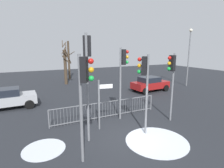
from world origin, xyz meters
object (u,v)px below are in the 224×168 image
(traffic_light_mid_right, at_px, (144,77))
(direction_sign_post, at_px, (100,102))
(bare_tree_left, at_px, (66,66))
(car_red_mid, at_px, (150,84))
(bare_tree_right, at_px, (68,59))
(car_silver_far, at_px, (7,98))
(traffic_light_rear_right, at_px, (84,85))
(street_lamp, at_px, (189,51))
(traffic_light_foreground_right, at_px, (123,68))
(traffic_light_foreground_left, at_px, (87,64))
(traffic_light_mid_left, at_px, (172,72))

(traffic_light_mid_right, distance_m, direction_sign_post, 2.67)
(traffic_light_mid_right, relative_size, bare_tree_left, 0.96)
(car_red_mid, distance_m, bare_tree_right, 12.33)
(traffic_light_mid_right, xyz_separation_m, car_red_mid, (6.03, 7.21, -2.19))
(bare_tree_right, bearing_deg, car_silver_far, -123.04)
(direction_sign_post, distance_m, bare_tree_left, 13.13)
(traffic_light_rear_right, height_order, street_lamp, street_lamp)
(traffic_light_foreground_right, bearing_deg, traffic_light_foreground_left, -55.25)
(traffic_light_mid_right, bearing_deg, traffic_light_rear_right, 155.25)
(traffic_light_mid_right, bearing_deg, traffic_light_foreground_right, 48.47)
(traffic_light_mid_left, bearing_deg, car_silver_far, 45.64)
(traffic_light_rear_right, bearing_deg, traffic_light_foreground_left, -167.63)
(traffic_light_rear_right, distance_m, street_lamp, 17.08)
(traffic_light_mid_left, relative_size, bare_tree_right, 0.75)
(traffic_light_mid_right, bearing_deg, bare_tree_left, 51.69)
(traffic_light_mid_left, height_order, traffic_light_rear_right, traffic_light_rear_right)
(direction_sign_post, bearing_deg, bare_tree_right, 92.50)
(direction_sign_post, height_order, bare_tree_right, bare_tree_right)
(traffic_light_foreground_left, relative_size, traffic_light_rear_right, 1.20)
(traffic_light_mid_left, bearing_deg, bare_tree_left, 6.33)
(bare_tree_left, bearing_deg, street_lamp, -29.64)
(traffic_light_rear_right, xyz_separation_m, car_silver_far, (-3.23, 8.47, -2.26))
(traffic_light_mid_right, xyz_separation_m, street_lamp, (11.46, 7.42, 0.99))
(traffic_light_rear_right, relative_size, direction_sign_post, 1.53)
(traffic_light_foreground_right, height_order, direction_sign_post, traffic_light_foreground_right)
(traffic_light_mid_left, relative_size, traffic_light_foreground_left, 0.81)
(traffic_light_foreground_right, height_order, bare_tree_right, bare_tree_right)
(traffic_light_rear_right, distance_m, bare_tree_left, 15.70)
(street_lamp, bearing_deg, car_red_mid, -177.80)
(traffic_light_foreground_left, bearing_deg, bare_tree_left, 112.63)
(traffic_light_rear_right, xyz_separation_m, bare_tree_left, (2.44, 15.49, -0.83))
(car_silver_far, height_order, bare_tree_right, bare_tree_right)
(traffic_light_mid_left, distance_m, bare_tree_right, 17.40)
(traffic_light_foreground_left, bearing_deg, bare_tree_right, 110.48)
(traffic_light_mid_left, bearing_deg, traffic_light_foreground_right, 49.96)
(traffic_light_foreground_right, bearing_deg, car_silver_far, -124.28)
(traffic_light_foreground_right, bearing_deg, direction_sign_post, -62.19)
(traffic_light_mid_right, height_order, bare_tree_right, bare_tree_right)
(traffic_light_rear_right, bearing_deg, direction_sign_post, -178.40)
(traffic_light_mid_right, relative_size, car_red_mid, 1.03)
(car_red_mid, distance_m, street_lamp, 6.29)
(traffic_light_foreground_right, bearing_deg, traffic_light_mid_left, 61.47)
(traffic_light_rear_right, distance_m, car_red_mid, 12.69)
(traffic_light_foreground_right, xyz_separation_m, traffic_light_rear_right, (-3.34, -3.16, -0.16))
(traffic_light_foreground_left, distance_m, car_silver_far, 8.39)
(traffic_light_mid_right, xyz_separation_m, traffic_light_foreground_left, (-2.69, 0.58, 0.66))
(direction_sign_post, distance_m, street_lamp, 14.75)
(street_lamp, height_order, bare_tree_left, street_lamp)
(direction_sign_post, bearing_deg, traffic_light_rear_right, -113.80)
(car_silver_far, bearing_deg, bare_tree_left, 48.89)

